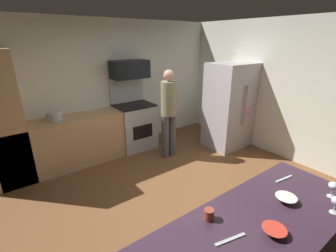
# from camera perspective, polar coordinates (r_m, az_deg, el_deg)

# --- Properties ---
(ground_plane) EXTENTS (5.20, 4.80, 0.02)m
(ground_plane) POSITION_cam_1_polar(r_m,az_deg,el_deg) (3.68, 2.70, -17.06)
(ground_plane) COLOR brown
(wall_back) EXTENTS (5.20, 0.12, 2.60)m
(wall_back) POSITION_cam_1_polar(r_m,az_deg,el_deg) (5.04, -14.26, 9.15)
(wall_back) COLOR silver
(wall_back) RESTS_ON ground
(wall_right) EXTENTS (0.12, 4.80, 2.60)m
(wall_right) POSITION_cam_1_polar(r_m,az_deg,el_deg) (5.04, 26.23, 7.68)
(wall_right) COLOR silver
(wall_right) RESTS_ON ground
(lower_cabinet_run) EXTENTS (2.40, 0.60, 0.90)m
(lower_cabinet_run) POSITION_cam_1_polar(r_m,az_deg,el_deg) (4.69, -21.76, -3.45)
(lower_cabinet_run) COLOR tan
(lower_cabinet_run) RESTS_ON ground
(cabinet_column) EXTENTS (0.60, 0.60, 2.10)m
(cabinet_column) POSITION_cam_1_polar(r_m,az_deg,el_deg) (4.39, -35.34, 0.96)
(cabinet_column) COLOR tan
(cabinet_column) RESTS_ON ground
(oven_range) EXTENTS (0.76, 0.65, 1.47)m
(oven_range) POSITION_cam_1_polar(r_m,az_deg,el_deg) (5.08, -8.05, 0.41)
(oven_range) COLOR #B4BBB7
(oven_range) RESTS_ON ground
(microwave) EXTENTS (0.74, 0.38, 0.35)m
(microwave) POSITION_cam_1_polar(r_m,az_deg,el_deg) (4.89, -9.22, 13.34)
(microwave) COLOR black
(microwave) RESTS_ON oven_range
(refrigerator) EXTENTS (0.90, 0.74, 1.78)m
(refrigerator) POSITION_cam_1_polar(r_m,az_deg,el_deg) (5.16, 14.54, 4.66)
(refrigerator) COLOR #BAB1B7
(refrigerator) RESTS_ON ground
(person_cook) EXTENTS (0.31, 0.30, 1.71)m
(person_cook) POSITION_cam_1_polar(r_m,az_deg,el_deg) (4.47, 0.21, 3.87)
(person_cook) COLOR #4F4F4F
(person_cook) RESTS_ON ground
(mixing_bowl_large) EXTENTS (0.17, 0.17, 0.05)m
(mixing_bowl_large) POSITION_cam_1_polar(r_m,az_deg,el_deg) (2.01, 24.16, -22.16)
(mixing_bowl_large) COLOR red
(mixing_bowl_large) RESTS_ON counter_island
(mixing_bowl_prep) EXTENTS (0.18, 0.18, 0.05)m
(mixing_bowl_prep) POSITION_cam_1_polar(r_m,az_deg,el_deg) (2.36, 26.52, -15.51)
(mixing_bowl_prep) COLOR silver
(mixing_bowl_prep) RESTS_ON counter_island
(wine_glass_near) EXTENTS (0.08, 0.08, 0.15)m
(wine_glass_near) POSITION_cam_1_polar(r_m,az_deg,el_deg) (2.59, 35.03, -11.80)
(wine_glass_near) COLOR silver
(wine_glass_near) RESTS_ON counter_island
(wine_glass_mid) EXTENTS (0.07, 0.07, 0.15)m
(wine_glass_mid) POSITION_cam_1_polar(r_m,az_deg,el_deg) (2.39, 35.52, -14.60)
(wine_glass_mid) COLOR silver
(wine_glass_mid) RESTS_ON counter_island
(mug_coffee) EXTENTS (0.08, 0.08, 0.09)m
(mug_coffee) POSITION_cam_1_polar(r_m,az_deg,el_deg) (1.98, 9.82, -20.27)
(mug_coffee) COLOR #9D3F2C
(mug_coffee) RESTS_ON counter_island
(knife_chef) EXTENTS (0.25, 0.08, 0.01)m
(knife_chef) POSITION_cam_1_polar(r_m,az_deg,el_deg) (1.89, 14.82, -24.92)
(knife_chef) COLOR #B7BABF
(knife_chef) RESTS_ON counter_island
(knife_paring) EXTENTS (0.23, 0.06, 0.01)m
(knife_paring) POSITION_cam_1_polar(r_m,az_deg,el_deg) (2.70, 26.20, -11.34)
(knife_paring) COLOR #B7BABF
(knife_paring) RESTS_ON counter_island
(stock_pot) EXTENTS (0.25, 0.25, 0.17)m
(stock_pot) POSITION_cam_1_polar(r_m,az_deg,el_deg) (4.47, -25.73, 2.15)
(stock_pot) COLOR #B4B4B8
(stock_pot) RESTS_ON lower_cabinet_run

